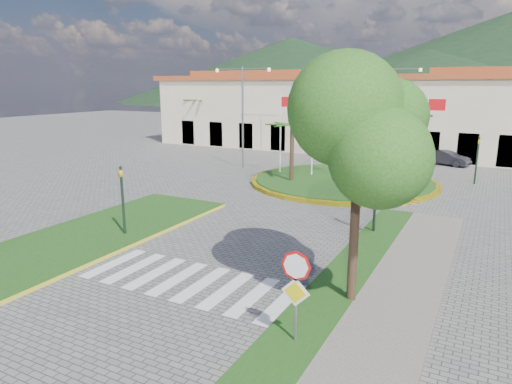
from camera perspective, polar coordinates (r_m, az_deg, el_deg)
The scene contains 22 objects.
ground at distance 13.64m, azimuth -18.98°, elevation -16.61°, with size 160.00×160.00×0.00m, color slate.
sidewalk_right at distance 12.22m, azimuth 9.95°, elevation -19.42°, with size 4.00×28.00×0.15m, color gray.
verge_right at distance 12.55m, azimuth 4.47°, elevation -18.19°, with size 1.60×28.00×0.18m, color #1C4614.
median_left at distance 21.76m, azimuth -19.44°, elevation -4.97°, with size 5.00×14.00×0.18m, color #1C4614.
crosswalk at distance 16.27m, azimuth -8.60°, elevation -10.89°, with size 8.00×3.00×0.01m, color silver.
roundabout_island at distance 31.84m, azimuth 10.84°, elevation 1.38°, with size 12.70×12.70×6.00m.
stop_sign at distance 11.69m, azimuth 5.01°, elevation -11.26°, with size 0.80×0.11×2.65m.
deciduous_tree at distance 13.40m, azimuth 12.78°, elevation 6.72°, with size 3.60×3.60×6.80m.
traffic_light_left at distance 20.70m, azimuth -16.36°, elevation -0.34°, with size 0.15×0.18×3.20m.
traffic_light_right at distance 20.90m, azimuth 14.73°, elevation -0.11°, with size 0.15×0.18×3.20m.
traffic_light_far at distance 34.21m, azimuth 25.94°, elevation 4.11°, with size 0.18×0.15×3.20m.
direction_sign_west at distance 40.47m, azimuth 12.09°, elevation 8.65°, with size 1.60×0.14×5.20m.
direction_sign_east at distance 39.41m, azimuth 19.16°, elevation 8.09°, with size 1.60×0.14×5.20m.
street_lamp_centre at distance 38.75m, azimuth 16.09°, elevation 9.66°, with size 4.80×0.16×8.00m.
street_lamp_west at distance 36.63m, azimuth -1.68°, elevation 9.99°, with size 4.80×0.16×8.00m.
building_left at distance 51.36m, azimuth 1.16°, elevation 10.30°, with size 23.32×9.54×8.05m.
building_right at distance 45.96m, azimuth 29.32°, elevation 8.26°, with size 19.08×9.54×8.05m.
hill_far_west at distance 161.16m, azimuth 4.48°, elevation 14.87°, with size 140.00×140.00×22.00m, color black.
hill_near_back at distance 139.17m, azimuth 20.45°, elevation 13.11°, with size 110.00×110.00×16.00m, color black.
white_van at distance 47.40m, azimuth 9.93°, elevation 5.77°, with size 1.81×3.93×1.09m, color silver.
car_dark_a at distance 42.53m, azimuth 12.89°, elevation 4.95°, with size 1.59×3.94×1.34m, color black.
car_dark_b at distance 41.49m, azimuth 22.72°, elevation 3.96°, with size 1.30×3.74×1.23m, color black.
Camera 1 is at (8.93, -7.87, 6.65)m, focal length 32.00 mm.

